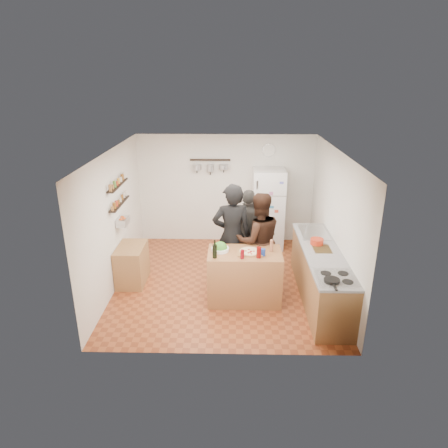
{
  "coord_description": "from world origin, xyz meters",
  "views": [
    {
      "loc": [
        0.15,
        -6.76,
        3.74
      ],
      "look_at": [
        0.0,
        0.1,
        1.15
      ],
      "focal_mm": 32.0,
      "sensor_mm": 36.0,
      "label": 1
    }
  ],
  "objects_px": {
    "prep_island": "(244,276)",
    "person_back": "(249,232)",
    "person_left": "(232,236)",
    "wall_clock": "(269,150)",
    "wine_bottle": "(215,251)",
    "person_center": "(258,240)",
    "pepper_mill": "(271,247)",
    "skillet": "(332,280)",
    "salt_canister": "(263,252)",
    "counter_run": "(321,275)",
    "red_bowl": "(317,241)",
    "side_table": "(132,264)",
    "salad_bowl": "(220,249)",
    "fridge": "(268,209)"
  },
  "relations": [
    {
      "from": "salt_canister",
      "to": "person_center",
      "type": "relative_size",
      "value": 0.07
    },
    {
      "from": "person_back",
      "to": "pepper_mill",
      "type": "bearing_deg",
      "value": 111.5
    },
    {
      "from": "skillet",
      "to": "salt_canister",
      "type": "bearing_deg",
      "value": 136.26
    },
    {
      "from": "side_table",
      "to": "fridge",
      "type": "bearing_deg",
      "value": 33.37
    },
    {
      "from": "salt_canister",
      "to": "fridge",
      "type": "xyz_separation_m",
      "value": [
        0.28,
        2.49,
        -0.07
      ]
    },
    {
      "from": "salad_bowl",
      "to": "person_center",
      "type": "bearing_deg",
      "value": 36.28
    },
    {
      "from": "pepper_mill",
      "to": "wall_clock",
      "type": "relative_size",
      "value": 0.59
    },
    {
      "from": "person_left",
      "to": "person_back",
      "type": "height_order",
      "value": "person_left"
    },
    {
      "from": "salt_canister",
      "to": "pepper_mill",
      "type": "bearing_deg",
      "value": 48.58
    },
    {
      "from": "salad_bowl",
      "to": "person_left",
      "type": "xyz_separation_m",
      "value": [
        0.2,
        0.5,
        0.04
      ]
    },
    {
      "from": "wall_clock",
      "to": "salt_canister",
      "type": "bearing_deg",
      "value": -95.69
    },
    {
      "from": "wine_bottle",
      "to": "person_left",
      "type": "relative_size",
      "value": 0.12
    },
    {
      "from": "wine_bottle",
      "to": "counter_run",
      "type": "distance_m",
      "value": 1.94
    },
    {
      "from": "counter_run",
      "to": "wall_clock",
      "type": "height_order",
      "value": "wall_clock"
    },
    {
      "from": "prep_island",
      "to": "person_back",
      "type": "distance_m",
      "value": 1.14
    },
    {
      "from": "person_left",
      "to": "salt_canister",
      "type": "bearing_deg",
      "value": 120.71
    },
    {
      "from": "skillet",
      "to": "red_bowl",
      "type": "height_order",
      "value": "red_bowl"
    },
    {
      "from": "pepper_mill",
      "to": "side_table",
      "type": "xyz_separation_m",
      "value": [
        -2.56,
        0.54,
        -0.63
      ]
    },
    {
      "from": "wine_bottle",
      "to": "red_bowl",
      "type": "bearing_deg",
      "value": 18.12
    },
    {
      "from": "red_bowl",
      "to": "wine_bottle",
      "type": "bearing_deg",
      "value": -161.88
    },
    {
      "from": "red_bowl",
      "to": "person_left",
      "type": "bearing_deg",
      "value": 172.74
    },
    {
      "from": "pepper_mill",
      "to": "wall_clock",
      "type": "height_order",
      "value": "wall_clock"
    },
    {
      "from": "person_back",
      "to": "wall_clock",
      "type": "bearing_deg",
      "value": -103.35
    },
    {
      "from": "wine_bottle",
      "to": "person_left",
      "type": "height_order",
      "value": "person_left"
    },
    {
      "from": "skillet",
      "to": "side_table",
      "type": "distance_m",
      "value": 3.75
    },
    {
      "from": "person_left",
      "to": "wall_clock",
      "type": "distance_m",
      "value": 2.57
    },
    {
      "from": "prep_island",
      "to": "skillet",
      "type": "relative_size",
      "value": 5.45
    },
    {
      "from": "person_left",
      "to": "person_center",
      "type": "bearing_deg",
      "value": 172.46
    },
    {
      "from": "skillet",
      "to": "red_bowl",
      "type": "xyz_separation_m",
      "value": [
        0.05,
        1.37,
        0.03
      ]
    },
    {
      "from": "salad_bowl",
      "to": "red_bowl",
      "type": "relative_size",
      "value": 1.29
    },
    {
      "from": "prep_island",
      "to": "fridge",
      "type": "relative_size",
      "value": 0.69
    },
    {
      "from": "salt_canister",
      "to": "person_left",
      "type": "distance_m",
      "value": 0.85
    },
    {
      "from": "wine_bottle",
      "to": "salt_canister",
      "type": "height_order",
      "value": "wine_bottle"
    },
    {
      "from": "wine_bottle",
      "to": "fridge",
      "type": "height_order",
      "value": "fridge"
    },
    {
      "from": "person_back",
      "to": "person_left",
      "type": "bearing_deg",
      "value": 60.17
    },
    {
      "from": "skillet",
      "to": "counter_run",
      "type": "bearing_deg",
      "value": 84.69
    },
    {
      "from": "person_center",
      "to": "skillet",
      "type": "distance_m",
      "value": 1.84
    },
    {
      "from": "person_left",
      "to": "wine_bottle",
      "type": "bearing_deg",
      "value": 63.2
    },
    {
      "from": "prep_island",
      "to": "person_back",
      "type": "bearing_deg",
      "value": 84.26
    },
    {
      "from": "prep_island",
      "to": "person_left",
      "type": "height_order",
      "value": "person_left"
    },
    {
      "from": "skillet",
      "to": "wine_bottle",
      "type": "bearing_deg",
      "value": 155.45
    },
    {
      "from": "salad_bowl",
      "to": "red_bowl",
      "type": "bearing_deg",
      "value": 10.42
    },
    {
      "from": "red_bowl",
      "to": "side_table",
      "type": "height_order",
      "value": "red_bowl"
    },
    {
      "from": "counter_run",
      "to": "skillet",
      "type": "height_order",
      "value": "skillet"
    },
    {
      "from": "pepper_mill",
      "to": "person_left",
      "type": "height_order",
      "value": "person_left"
    },
    {
      "from": "pepper_mill",
      "to": "skillet",
      "type": "height_order",
      "value": "pepper_mill"
    },
    {
      "from": "person_left",
      "to": "skillet",
      "type": "distance_m",
      "value": 2.13
    },
    {
      "from": "wine_bottle",
      "to": "person_center",
      "type": "bearing_deg",
      "value": 45.34
    },
    {
      "from": "person_left",
      "to": "fridge",
      "type": "relative_size",
      "value": 1.09
    },
    {
      "from": "prep_island",
      "to": "salad_bowl",
      "type": "height_order",
      "value": "salad_bowl"
    }
  ]
}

